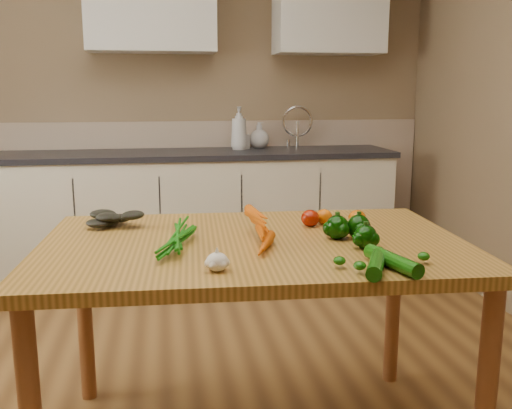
{
  "coord_description": "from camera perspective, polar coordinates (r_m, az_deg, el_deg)",
  "views": [
    {
      "loc": [
        -0.06,
        -1.95,
        1.33
      ],
      "look_at": [
        0.31,
        0.25,
        0.89
      ],
      "focal_mm": 40.0,
      "sensor_mm": 36.0,
      "label": 1
    }
  ],
  "objects": [
    {
      "name": "upper_cabinets",
      "position": [
        4.35,
        -1.92,
        19.5
      ],
      "size": [
        2.15,
        0.35,
        0.7
      ],
      "color": "silver",
      "rests_on": "room"
    },
    {
      "name": "pepper_b",
      "position": [
        2.1,
        10.22,
        -2.2
      ],
      "size": [
        0.08,
        0.08,
        0.08
      ],
      "primitive_type": "sphere",
      "color": "black",
      "rests_on": "table"
    },
    {
      "name": "zucchini_b",
      "position": [
        1.73,
        11.94,
        -5.8
      ],
      "size": [
        0.13,
        0.22,
        0.05
      ],
      "primitive_type": "cylinder",
      "rotation": [
        1.57,
        0.0,
        -0.43
      ],
      "color": "#0F4907",
      "rests_on": "table"
    },
    {
      "name": "room",
      "position": [
        2.12,
        -7.99,
        8.93
      ],
      "size": [
        4.04,
        5.04,
        2.64
      ],
      "color": "brown",
      "rests_on": "ground"
    },
    {
      "name": "pepper_a",
      "position": [
        2.07,
        8.13,
        -2.27
      ],
      "size": [
        0.09,
        0.09,
        0.09
      ],
      "primitive_type": "sphere",
      "color": "black",
      "rests_on": "table"
    },
    {
      "name": "soap_bottle_c",
      "position": [
        4.38,
        0.32,
        6.94
      ],
      "size": [
        0.21,
        0.21,
        0.19
      ],
      "primitive_type": "imported",
      "rotation": [
        0.0,
        0.0,
        0.73
      ],
      "color": "silver",
      "rests_on": "counter_run"
    },
    {
      "name": "table",
      "position": [
        2.07,
        -0.24,
        -6.01
      ],
      "size": [
        1.55,
        1.04,
        0.81
      ],
      "rotation": [
        0.0,
        0.0,
        -0.05
      ],
      "color": "#B17C33",
      "rests_on": "ground"
    },
    {
      "name": "counter_run",
      "position": [
        4.24,
        -5.58,
        -0.63
      ],
      "size": [
        2.84,
        0.64,
        1.14
      ],
      "color": "beige",
      "rests_on": "ground"
    },
    {
      "name": "zucchini_a",
      "position": [
        1.77,
        13.5,
        -5.49
      ],
      "size": [
        0.11,
        0.24,
        0.05
      ],
      "primitive_type": "cylinder",
      "rotation": [
        1.57,
        0.0,
        0.25
      ],
      "color": "#0F4907",
      "rests_on": "table"
    },
    {
      "name": "soap_bottle_b",
      "position": [
        4.29,
        -1.3,
        6.64
      ],
      "size": [
        0.1,
        0.1,
        0.16
      ],
      "primitive_type": "imported",
      "rotation": [
        0.0,
        0.0,
        5.5
      ],
      "color": "silver",
      "rests_on": "counter_run"
    },
    {
      "name": "carrot_bunch",
      "position": [
        2.0,
        -2.26,
        -2.83
      ],
      "size": [
        0.29,
        0.23,
        0.08
      ],
      "primitive_type": null,
      "rotation": [
        0.0,
        0.0,
        -0.05
      ],
      "color": "#CA5104",
      "rests_on": "table"
    },
    {
      "name": "garlic_bulb",
      "position": [
        1.7,
        -3.9,
        -5.74
      ],
      "size": [
        0.07,
        0.07,
        0.06
      ],
      "primitive_type": "ellipsoid",
      "color": "white",
      "rests_on": "table"
    },
    {
      "name": "tomato_b",
      "position": [
        2.3,
        6.82,
        -1.21
      ],
      "size": [
        0.07,
        0.07,
        0.06
      ],
      "primitive_type": "ellipsoid",
      "color": "#C95605",
      "rests_on": "table"
    },
    {
      "name": "soap_bottle_a",
      "position": [
        4.25,
        -1.71,
        7.64
      ],
      "size": [
        0.16,
        0.16,
        0.32
      ],
      "primitive_type": "imported",
      "rotation": [
        0.0,
        0.0,
        2.79
      ],
      "color": "silver",
      "rests_on": "counter_run"
    },
    {
      "name": "pepper_c",
      "position": [
        1.97,
        10.9,
        -3.19
      ],
      "size": [
        0.08,
        0.08,
        0.08
      ],
      "primitive_type": "sphere",
      "color": "black",
      "rests_on": "table"
    },
    {
      "name": "leafy_greens",
      "position": [
        2.28,
        -13.69,
        -0.93
      ],
      "size": [
        0.21,
        0.19,
        0.11
      ],
      "primitive_type": null,
      "color": "black",
      "rests_on": "table"
    },
    {
      "name": "tomato_a",
      "position": [
        2.25,
        5.44,
        -1.37
      ],
      "size": [
        0.07,
        0.07,
        0.07
      ],
      "primitive_type": "ellipsoid",
      "color": "#861302",
      "rests_on": "table"
    },
    {
      "name": "tomato_c",
      "position": [
        2.28,
        10.07,
        -1.34
      ],
      "size": [
        0.07,
        0.07,
        0.06
      ],
      "primitive_type": "ellipsoid",
      "color": "#C95605",
      "rests_on": "table"
    }
  ]
}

